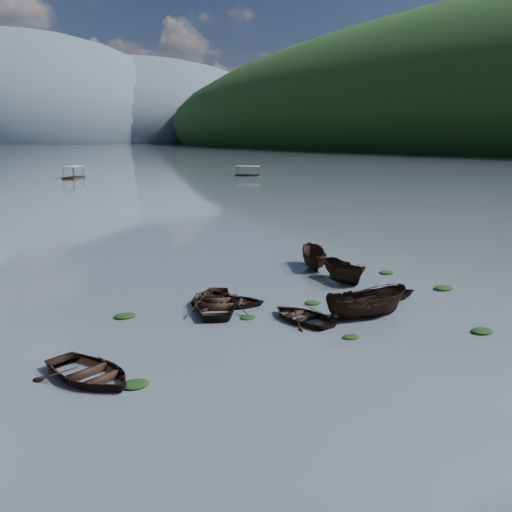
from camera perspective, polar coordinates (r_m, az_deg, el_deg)
ground_plane at (r=27.32m, az=13.68°, el=-8.53°), size 2400.00×2400.00×0.00m
haze_mtn_c at (r=931.29m, az=-22.77°, el=10.43°), size 520.00×520.00×260.00m
haze_mtn_d at (r=978.16m, az=-12.15°, el=11.10°), size 520.00×520.00×220.00m
rowboat_0 at (r=23.88m, az=-16.28°, el=-11.74°), size 4.50×5.33×0.94m
rowboat_1 at (r=31.76m, az=-3.97°, el=-5.30°), size 5.56×6.19×1.05m
rowboat_2 at (r=30.83m, az=10.87°, el=-6.03°), size 4.96×2.82×1.81m
rowboat_3 at (r=29.93m, az=4.65°, el=-6.40°), size 3.36×4.33×0.83m
rowboat_4 at (r=34.38m, az=12.49°, el=-4.22°), size 5.05×4.11×0.92m
rowboat_5 at (r=38.01m, az=8.82°, el=-2.53°), size 2.19×4.39×1.62m
rowboat_6 at (r=32.31m, az=-2.79°, el=-4.99°), size 5.06×4.83×0.85m
rowboat_7 at (r=33.33m, az=-4.35°, el=-4.48°), size 4.50×4.66×0.79m
rowboat_8 at (r=41.66m, az=5.77°, el=-1.17°), size 3.64×4.65×1.70m
weed_clump_0 at (r=22.88m, az=-11.97°, el=-12.58°), size 1.10×0.90×0.24m
weed_clump_1 at (r=27.69m, az=9.45°, el=-8.07°), size 0.85×0.68×0.19m
weed_clump_2 at (r=30.12m, az=21.63°, el=-7.12°), size 1.15×0.92×0.25m
weed_clump_3 at (r=32.80m, az=5.68°, el=-4.77°), size 0.96×0.81×0.21m
weed_clump_4 at (r=37.53m, az=18.20°, el=-3.18°), size 1.30×1.03×0.27m
weed_clump_5 at (r=31.09m, az=-12.98°, el=-5.97°), size 1.17×0.94×0.25m
weed_clump_6 at (r=30.14m, az=-0.83°, el=-6.23°), size 0.86×0.72×0.18m
weed_clump_7 at (r=40.77m, az=12.90°, el=-1.70°), size 1.08×0.86×0.24m
pontoon_centre at (r=136.46m, az=-17.76°, el=7.41°), size 6.30×7.06×2.58m
pontoon_right at (r=138.16m, az=-0.82°, el=8.02°), size 5.93×5.79×2.24m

